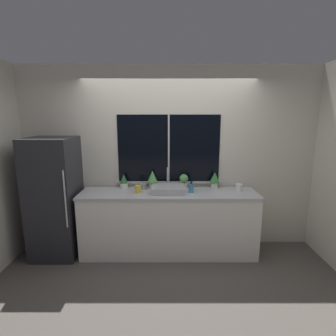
% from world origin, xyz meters
% --- Properties ---
extents(ground_plane, '(14.00, 14.00, 0.00)m').
position_xyz_m(ground_plane, '(0.00, 0.00, 0.00)').
color(ground_plane, '#4C4742').
extents(wall_back, '(8.00, 0.09, 2.70)m').
position_xyz_m(wall_back, '(0.00, 0.62, 1.35)').
color(wall_back, beige).
rests_on(wall_back, ground_plane).
extents(wall_left, '(0.06, 7.00, 2.70)m').
position_xyz_m(wall_left, '(-2.21, 1.50, 1.35)').
color(wall_left, beige).
rests_on(wall_left, ground_plane).
extents(wall_right, '(0.06, 7.00, 2.70)m').
position_xyz_m(wall_right, '(2.21, 1.50, 1.35)').
color(wall_right, beige).
rests_on(wall_right, ground_plane).
extents(counter, '(2.50, 0.58, 0.92)m').
position_xyz_m(counter, '(0.00, 0.28, 0.46)').
color(counter, white).
rests_on(counter, ground_plane).
extents(refrigerator, '(0.63, 0.71, 1.70)m').
position_xyz_m(refrigerator, '(-1.61, 0.29, 0.85)').
color(refrigerator, '#232328').
rests_on(refrigerator, ground_plane).
extents(sink, '(0.45, 0.43, 0.32)m').
position_xyz_m(sink, '(-0.02, 0.29, 0.97)').
color(sink, '#ADADB2').
rests_on(sink, counter).
extents(potted_plant_far_left, '(0.12, 0.12, 0.21)m').
position_xyz_m(potted_plant_far_left, '(-0.66, 0.48, 1.03)').
color(potted_plant_far_left, white).
rests_on(potted_plant_far_left, counter).
extents(potted_plant_center_left, '(0.15, 0.15, 0.27)m').
position_xyz_m(potted_plant_center_left, '(-0.24, 0.48, 1.08)').
color(potted_plant_center_left, white).
rests_on(potted_plant_center_left, counter).
extents(potted_plant_center_right, '(0.13, 0.13, 0.21)m').
position_xyz_m(potted_plant_center_right, '(0.22, 0.48, 1.04)').
color(potted_plant_center_right, white).
rests_on(potted_plant_center_right, counter).
extents(potted_plant_far_right, '(0.14, 0.14, 0.25)m').
position_xyz_m(potted_plant_far_right, '(0.68, 0.48, 1.06)').
color(potted_plant_far_right, white).
rests_on(potted_plant_far_right, counter).
extents(soap_bottle, '(0.07, 0.07, 0.16)m').
position_xyz_m(soap_bottle, '(0.32, 0.27, 0.99)').
color(soap_bottle, teal).
rests_on(soap_bottle, counter).
extents(mug_grey, '(0.09, 0.09, 0.08)m').
position_xyz_m(mug_grey, '(-0.38, 0.45, 0.96)').
color(mug_grey, gray).
rests_on(mug_grey, counter).
extents(mug_white, '(0.09, 0.09, 0.10)m').
position_xyz_m(mug_white, '(1.01, 0.36, 0.97)').
color(mug_white, white).
rests_on(mug_white, counter).
extents(mug_yellow, '(0.08, 0.08, 0.10)m').
position_xyz_m(mug_yellow, '(-0.43, 0.26, 0.98)').
color(mug_yellow, gold).
rests_on(mug_yellow, counter).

